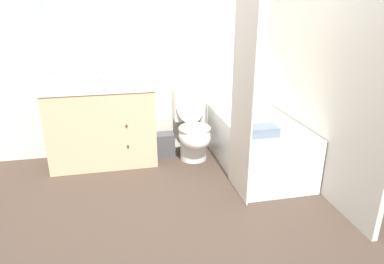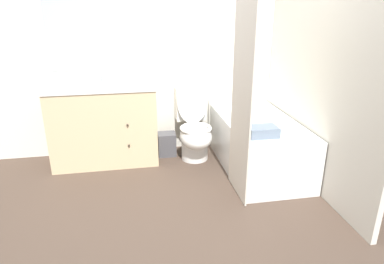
% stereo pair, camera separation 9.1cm
% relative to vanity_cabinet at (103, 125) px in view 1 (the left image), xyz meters
% --- Properties ---
extents(ground_plane, '(14.00, 14.00, 0.00)m').
position_rel_vanity_cabinet_xyz_m(ground_plane, '(0.73, -1.39, -0.45)').
color(ground_plane, '#47382D').
extents(wall_back, '(8.00, 0.06, 2.50)m').
position_rel_vanity_cabinet_xyz_m(wall_back, '(0.72, 0.29, 0.80)').
color(wall_back, white).
rests_on(wall_back, ground_plane).
extents(wall_right, '(0.05, 2.66, 2.50)m').
position_rel_vanity_cabinet_xyz_m(wall_right, '(2.06, -0.57, 0.80)').
color(wall_right, white).
rests_on(wall_right, ground_plane).
extents(vanity_cabinet, '(1.16, 0.56, 0.90)m').
position_rel_vanity_cabinet_xyz_m(vanity_cabinet, '(0.00, 0.00, 0.00)').
color(vanity_cabinet, beige).
rests_on(vanity_cabinet, ground_plane).
extents(sink_faucet, '(0.14, 0.12, 0.12)m').
position_rel_vanity_cabinet_xyz_m(sink_faucet, '(-0.00, 0.18, 0.48)').
color(sink_faucet, silver).
rests_on(sink_faucet, vanity_cabinet).
extents(toilet, '(0.36, 0.67, 0.86)m').
position_rel_vanity_cabinet_xyz_m(toilet, '(1.01, -0.08, -0.10)').
color(toilet, white).
rests_on(toilet, ground_plane).
extents(bathtub, '(0.74, 1.44, 0.55)m').
position_rel_vanity_cabinet_xyz_m(bathtub, '(1.65, -0.46, -0.18)').
color(bathtub, white).
rests_on(bathtub, ground_plane).
extents(shower_curtain, '(0.01, 0.53, 1.98)m').
position_rel_vanity_cabinet_xyz_m(shower_curtain, '(1.27, -0.96, 0.54)').
color(shower_curtain, silver).
rests_on(shower_curtain, ground_plane).
extents(wastebasket, '(0.21, 0.18, 0.28)m').
position_rel_vanity_cabinet_xyz_m(wastebasket, '(0.70, 0.04, -0.32)').
color(wastebasket, '#4C4C51').
rests_on(wastebasket, ground_plane).
extents(tissue_box, '(0.12, 0.12, 0.10)m').
position_rel_vanity_cabinet_xyz_m(tissue_box, '(0.27, 0.08, 0.48)').
color(tissue_box, silver).
rests_on(tissue_box, vanity_cabinet).
extents(soap_dispenser, '(0.05, 0.05, 0.16)m').
position_rel_vanity_cabinet_xyz_m(soap_dispenser, '(0.48, 0.07, 0.51)').
color(soap_dispenser, silver).
rests_on(soap_dispenser, vanity_cabinet).
extents(hand_towel_folded, '(0.27, 0.17, 0.08)m').
position_rel_vanity_cabinet_xyz_m(hand_towel_folded, '(-0.41, -0.15, 0.48)').
color(hand_towel_folded, white).
rests_on(hand_towel_folded, vanity_cabinet).
extents(bath_towel_folded, '(0.28, 0.19, 0.10)m').
position_rel_vanity_cabinet_xyz_m(bath_towel_folded, '(1.51, -0.90, 0.14)').
color(bath_towel_folded, slate).
rests_on(bath_towel_folded, bathtub).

